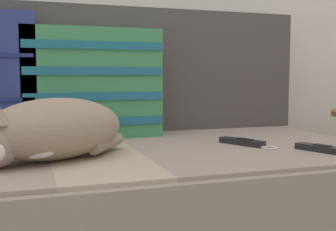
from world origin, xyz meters
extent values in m
cube|color=gray|center=(0.00, 0.10, 0.31)|extent=(1.81, 0.89, 0.22)
cube|color=gray|center=(-0.25, 0.08, 0.42)|extent=(0.25, 0.80, 0.01)
cube|color=tan|center=(0.00, 0.08, 0.42)|extent=(0.25, 0.80, 0.01)
cube|color=gray|center=(0.25, 0.08, 0.42)|extent=(0.25, 0.80, 0.01)
cube|color=gray|center=(0.50, 0.08, 0.42)|extent=(0.25, 0.80, 0.01)
cube|color=gray|center=(0.74, 0.08, 0.42)|extent=(0.25, 0.80, 0.01)
cube|color=#474242|center=(0.00, 0.48, 0.66)|extent=(1.81, 0.14, 0.48)
cube|color=#3D8956|center=(0.05, 0.34, 0.61)|extent=(0.48, 0.13, 0.38)
cube|color=#1E667F|center=(0.05, 0.27, 0.48)|extent=(0.47, 0.01, 0.03)
cube|color=#1E667F|center=(0.05, 0.27, 0.57)|extent=(0.47, 0.01, 0.03)
cube|color=#1E667F|center=(0.05, 0.27, 0.66)|extent=(0.47, 0.01, 0.03)
cube|color=#1E667F|center=(0.05, 0.27, 0.74)|extent=(0.47, 0.01, 0.03)
ellipsoid|color=gray|center=(-0.10, -0.03, 0.50)|extent=(0.44, 0.37, 0.16)
ellipsoid|color=white|center=(-0.15, -0.12, 0.48)|extent=(0.12, 0.05, 0.07)
cylinder|color=gray|center=(0.03, 0.01, 0.45)|extent=(0.12, 0.17, 0.04)
cube|color=black|center=(0.62, -0.16, 0.43)|extent=(0.08, 0.14, 0.02)
cube|color=black|center=(0.62, -0.17, 0.44)|extent=(0.04, 0.05, 0.00)
cube|color=black|center=(0.59, -0.10, 0.43)|extent=(0.03, 0.02, 0.02)
cube|color=black|center=(0.46, 0.02, 0.43)|extent=(0.10, 0.15, 0.02)
cube|color=black|center=(0.47, 0.01, 0.44)|extent=(0.04, 0.06, 0.00)
cube|color=black|center=(0.43, 0.08, 0.43)|extent=(0.03, 0.02, 0.02)
torus|color=silver|center=(0.51, -0.07, 0.43)|extent=(0.07, 0.07, 0.01)
camera|label=1|loc=(-0.18, -1.15, 0.64)|focal=45.00mm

